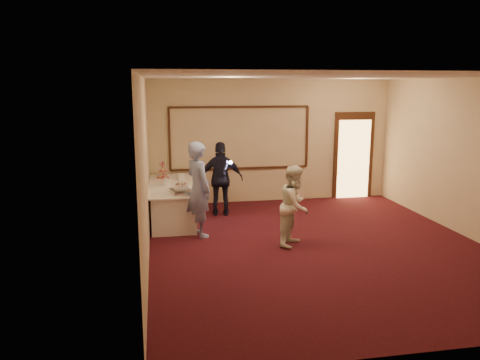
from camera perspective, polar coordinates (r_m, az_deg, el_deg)
name	(u,v)px	position (r m, az deg, el deg)	size (l,w,h in m)	color
floor	(317,246)	(8.68, 9.39, -7.93)	(7.00, 7.00, 0.00)	black
room_walls	(321,135)	(8.23, 9.86, 5.49)	(6.04, 7.04, 3.02)	beige
wall_molding	(240,138)	(11.41, 0.00, 5.15)	(3.45, 0.04, 1.55)	black
doorway	(353,156)	(12.33, 13.65, 2.86)	(1.05, 0.07, 2.20)	black
buffet_table	(172,202)	(10.20, -8.23, -2.66)	(1.00, 2.53, 0.77)	white
pavlova_tray	(182,189)	(9.24, -7.14, -1.14)	(0.47, 0.57, 0.20)	silver
cupcake_stand	(163,171)	(10.87, -9.41, 1.06)	(0.29, 0.29, 0.43)	#CD3E4D
plate_stack_a	(167,182)	(10.07, -8.93, -0.23)	(0.17, 0.17, 0.14)	white
plate_stack_b	(181,177)	(10.54, -7.17, 0.37)	(0.18, 0.18, 0.15)	white
tart	(180,186)	(9.81, -7.29, -0.76)	(0.27, 0.27, 0.05)	white
man	(198,189)	(8.93, -5.09, -1.14)	(0.67, 0.44, 1.83)	#7E91CE
woman	(295,205)	(8.49, 6.70, -3.10)	(0.71, 0.56, 1.47)	white
guest	(221,179)	(10.37, -2.30, 0.14)	(0.96, 0.40, 1.65)	black
camera_flash	(230,162)	(10.23, -1.19, 2.18)	(0.07, 0.04, 0.05)	white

